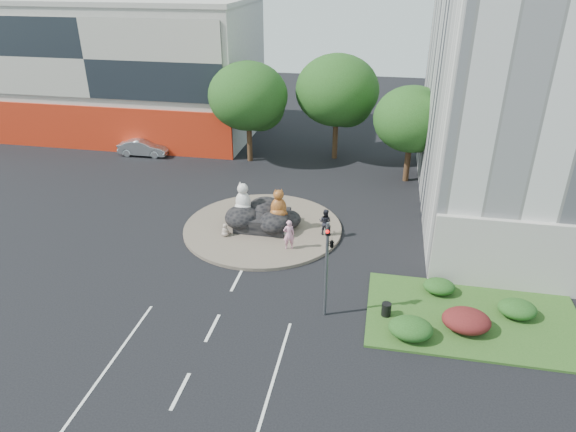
% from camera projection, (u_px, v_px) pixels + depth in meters
% --- Properties ---
extents(ground, '(120.00, 120.00, 0.00)m').
position_uv_depth(ground, '(213.00, 328.00, 23.89)').
color(ground, black).
rests_on(ground, ground).
extents(roundabout_island, '(10.00, 10.00, 0.20)m').
position_uv_depth(roundabout_island, '(263.00, 228.00, 32.62)').
color(roundabout_island, brown).
rests_on(roundabout_island, ground).
extents(rock_plinth, '(3.20, 2.60, 0.90)m').
position_uv_depth(rock_plinth, '(263.00, 220.00, 32.38)').
color(rock_plinth, black).
rests_on(rock_plinth, roundabout_island).
extents(shophouse_block, '(25.20, 12.30, 17.40)m').
position_uv_depth(shophouse_block, '(121.00, 68.00, 48.72)').
color(shophouse_block, beige).
rests_on(shophouse_block, ground).
extents(grass_verge, '(10.00, 6.00, 0.12)m').
position_uv_depth(grass_verge, '(473.00, 318.00, 24.44)').
color(grass_verge, '#224A18').
rests_on(grass_verge, ground).
extents(tree_left, '(6.46, 6.46, 8.27)m').
position_uv_depth(tree_left, '(249.00, 99.00, 41.59)').
color(tree_left, '#382314').
rests_on(tree_left, ground).
extents(tree_mid, '(6.84, 6.84, 8.76)m').
position_uv_depth(tree_mid, '(338.00, 94.00, 42.01)').
color(tree_mid, '#382314').
rests_on(tree_mid, ground).
extents(tree_right, '(5.70, 5.70, 7.30)m').
position_uv_depth(tree_right, '(413.00, 122.00, 37.88)').
color(tree_right, '#382314').
rests_on(tree_right, ground).
extents(hedge_near_green, '(2.00, 1.60, 0.90)m').
position_uv_depth(hedge_near_green, '(411.00, 328.00, 22.97)').
color(hedge_near_green, '#1D3D13').
rests_on(hedge_near_green, grass_verge).
extents(hedge_red, '(2.20, 1.76, 0.99)m').
position_uv_depth(hedge_red, '(466.00, 321.00, 23.40)').
color(hedge_red, '#4D1514').
rests_on(hedge_red, grass_verge).
extents(hedge_mid_green, '(1.80, 1.44, 0.81)m').
position_uv_depth(hedge_mid_green, '(517.00, 309.00, 24.33)').
color(hedge_mid_green, '#1D3D13').
rests_on(hedge_mid_green, grass_verge).
extents(hedge_back_green, '(1.60, 1.28, 0.72)m').
position_uv_depth(hedge_back_green, '(439.00, 286.00, 26.09)').
color(hedge_back_green, '#1D3D13').
rests_on(hedge_back_green, grass_verge).
extents(traffic_light, '(0.44, 1.24, 5.00)m').
position_uv_depth(traffic_light, '(329.00, 250.00, 23.15)').
color(traffic_light, '#595B60').
rests_on(traffic_light, ground).
extents(street_lamp, '(2.34, 0.22, 8.06)m').
position_uv_depth(street_lamp, '(491.00, 192.00, 26.68)').
color(street_lamp, '#595B60').
rests_on(street_lamp, ground).
extents(cat_white, '(1.54, 1.47, 1.99)m').
position_uv_depth(cat_white, '(243.00, 197.00, 32.04)').
color(cat_white, silver).
rests_on(cat_white, rock_plinth).
extents(cat_tabby, '(1.37, 1.28, 1.86)m').
position_uv_depth(cat_tabby, '(279.00, 203.00, 31.44)').
color(cat_tabby, '#C9742A').
rests_on(cat_tabby, rock_plinth).
extents(kitten_calico, '(0.53, 0.46, 0.84)m').
position_uv_depth(kitten_calico, '(225.00, 229.00, 31.32)').
color(kitten_calico, silver).
rests_on(kitten_calico, roundabout_island).
extents(kitten_white, '(0.56, 0.53, 0.77)m').
position_uv_depth(kitten_white, '(287.00, 230.00, 31.32)').
color(kitten_white, white).
rests_on(kitten_white, roundabout_island).
extents(pedestrian_pink, '(0.78, 0.64, 1.83)m').
position_uv_depth(pedestrian_pink, '(289.00, 234.00, 29.70)').
color(pedestrian_pink, pink).
rests_on(pedestrian_pink, roundabout_island).
extents(pedestrian_dark, '(0.96, 0.84, 1.69)m').
position_uv_depth(pedestrian_dark, '(325.00, 222.00, 31.28)').
color(pedestrian_dark, black).
rests_on(pedestrian_dark, roundabout_island).
extents(parked_car, '(4.39, 1.63, 1.43)m').
position_uv_depth(parked_car, '(144.00, 147.00, 44.73)').
color(parked_car, '#ACB0B4').
rests_on(parked_car, ground).
extents(litter_bin, '(0.50, 0.50, 0.67)m').
position_uv_depth(litter_bin, '(386.00, 309.00, 24.42)').
color(litter_bin, black).
rests_on(litter_bin, grass_verge).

